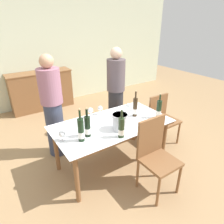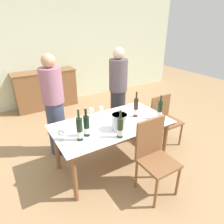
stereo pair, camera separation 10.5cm
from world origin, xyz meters
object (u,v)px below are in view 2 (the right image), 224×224
ice_bucket (119,122)px  wine_bottle_0 (160,110)px  wine_bottle_4 (80,130)px  wine_glass_4 (91,110)px  dining_table (112,128)px  wine_glass_2 (129,106)px  wine_glass_3 (61,133)px  person_guest_left (118,93)px  chair_right_end (164,117)px  sideboard_cabinet (46,90)px  wine_glass_1 (119,111)px  wine_bottle_3 (87,126)px  person_host (54,107)px  wine_bottle_1 (136,108)px  wine_bottle_2 (120,128)px  wine_glass_0 (137,106)px  chair_near_front (154,153)px

ice_bucket → wine_bottle_0: bearing=-3.1°
wine_bottle_4 → wine_glass_4: bearing=51.8°
dining_table → ice_bucket: (-0.00, -0.19, 0.19)m
ice_bucket → wine_glass_2: (0.43, 0.37, -0.01)m
wine_glass_3 → person_guest_left: (1.36, 0.82, 0.01)m
chair_right_end → wine_bottle_4: bearing=-171.9°
sideboard_cabinet → chair_right_end: (1.36, -2.70, 0.04)m
sideboard_cabinet → wine_glass_1: bearing=-80.8°
dining_table → person_guest_left: person_guest_left is taller
wine_bottle_3 → person_host: 0.88m
person_guest_left → ice_bucket: bearing=-122.3°
wine_bottle_4 → wine_bottle_0: bearing=-3.2°
person_guest_left → wine_glass_1: bearing=-122.3°
wine_bottle_4 → person_guest_left: (1.17, 0.95, -0.04)m
wine_bottle_1 → wine_glass_4: (-0.58, 0.33, -0.03)m
chair_right_end → person_guest_left: size_ratio=0.52×
dining_table → wine_glass_1: bearing=33.5°
wine_glass_3 → wine_bottle_4: bearing=-34.3°
wine_bottle_0 → wine_bottle_2: bearing=-170.4°
wine_glass_0 → wine_glass_2: wine_glass_2 is taller
wine_bottle_1 → wine_bottle_2: 0.64m
wine_glass_0 → chair_near_front: 0.94m
sideboard_cabinet → wine_glass_4: (0.07, -2.44, 0.37)m
chair_right_end → person_guest_left: 0.93m
wine_glass_2 → ice_bucket: bearing=-139.6°
wine_bottle_0 → chair_near_front: size_ratio=0.38×
ice_bucket → wine_bottle_4: (-0.55, 0.03, 0.02)m
wine_bottle_1 → wine_bottle_4: size_ratio=0.96×
ice_bucket → sideboard_cabinet: bearing=94.4°
wine_bottle_2 → wine_glass_3: bearing=152.7°
wine_glass_1 → person_host: 1.01m
wine_bottle_3 → chair_near_front: 0.90m
wine_bottle_3 → chair_right_end: wine_bottle_3 is taller
sideboard_cabinet → ice_bucket: 3.00m
wine_bottle_1 → person_host: person_host is taller
wine_glass_0 → wine_glass_3: bearing=-171.7°
ice_bucket → wine_glass_4: size_ratio=1.40×
person_host → person_guest_left: bearing=1.3°
wine_glass_4 → chair_near_front: size_ratio=0.16×
sideboard_cabinet → ice_bucket: bearing=-85.6°
wine_glass_3 → chair_right_end: (1.87, 0.11, -0.32)m
wine_glass_4 → wine_glass_3: bearing=-147.8°
wine_glass_0 → person_guest_left: 0.63m
wine_bottle_3 → chair_near_front: bearing=-41.3°
wine_bottle_3 → person_guest_left: 1.39m
sideboard_cabinet → wine_glass_0: bearing=-73.1°
wine_bottle_1 → wine_bottle_2: bearing=-145.1°
wine_glass_3 → wine_glass_4: size_ratio=0.89×
ice_bucket → dining_table: bearing=89.0°
wine_bottle_0 → person_host: size_ratio=0.23×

